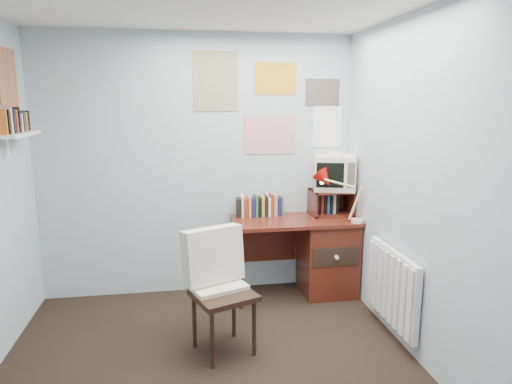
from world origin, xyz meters
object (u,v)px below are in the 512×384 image
at_px(desk_chair, 223,295).
at_px(tv_riser, 331,202).
at_px(desk_lamp, 359,199).
at_px(wall_shelf, 15,134).
at_px(desk, 321,253).
at_px(radiator, 392,287).
at_px(crt_tv, 334,171).

bearing_deg(desk_chair, tv_riser, 20.88).
height_order(desk_lamp, wall_shelf, wall_shelf).
distance_m(desk, wall_shelf, 2.87).
distance_m(tv_riser, radiator, 1.15).
distance_m(desk, crt_tv, 0.81).
bearing_deg(desk_chair, desk, 20.76).
bearing_deg(desk, wall_shelf, -171.60).
height_order(desk_chair, crt_tv, crt_tv).
relative_size(desk, radiator, 1.50).
bearing_deg(wall_shelf, desk_chair, -20.41).
relative_size(desk_lamp, tv_riser, 1.10).
distance_m(radiator, wall_shelf, 3.15).
distance_m(tv_riser, wall_shelf, 2.83).
bearing_deg(radiator, wall_shelf, 169.11).
relative_size(tv_riser, wall_shelf, 0.65).
height_order(crt_tv, radiator, crt_tv).
height_order(tv_riser, wall_shelf, wall_shelf).
height_order(desk_lamp, crt_tv, crt_tv).
height_order(desk, tv_riser, tv_riser).
bearing_deg(crt_tv, wall_shelf, -152.39).
relative_size(desk, wall_shelf, 1.94).
distance_m(desk_chair, crt_tv, 1.78).
bearing_deg(crt_tv, desk, -122.09).
distance_m(desk, radiator, 0.97).
bearing_deg(desk_lamp, radiator, -102.35).
bearing_deg(desk, desk_lamp, -39.28).
relative_size(tv_riser, crt_tv, 1.02).
xyz_separation_m(desk_chair, desk_lamp, (1.32, 0.72, 0.53)).
xyz_separation_m(tv_riser, wall_shelf, (-2.69, -0.49, 0.74)).
height_order(desk, crt_tv, crt_tv).
relative_size(crt_tv, radiator, 0.49).
xyz_separation_m(desk, crt_tv, (0.15, 0.13, 0.79)).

